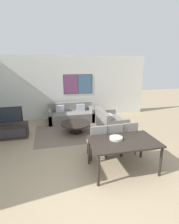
% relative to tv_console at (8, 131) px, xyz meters
% --- Properties ---
extents(ground_plane, '(24.00, 24.00, 0.00)m').
position_rel_tv_console_xyz_m(ground_plane, '(2.38, -3.46, -0.25)').
color(ground_plane, '#9E896B').
extents(wall_back, '(7.29, 0.09, 2.80)m').
position_rel_tv_console_xyz_m(wall_back, '(2.39, 1.92, 1.15)').
color(wall_back, silver).
rests_on(wall_back, ground_plane).
extents(area_rug, '(2.93, 2.04, 0.01)m').
position_rel_tv_console_xyz_m(area_rug, '(2.32, -0.06, -0.25)').
color(area_rug, '#706051').
rests_on(area_rug, ground_plane).
extents(tv_console, '(1.28, 0.48, 0.50)m').
position_rel_tv_console_xyz_m(tv_console, '(0.00, 0.00, 0.00)').
color(tv_console, black).
rests_on(tv_console, ground_plane).
extents(television, '(1.02, 0.20, 0.59)m').
position_rel_tv_console_xyz_m(television, '(0.00, 0.00, 0.54)').
color(television, '#2D2D33').
rests_on(television, tv_console).
extents(sofa_main, '(1.95, 0.86, 0.78)m').
position_rel_tv_console_xyz_m(sofa_main, '(2.32, 1.30, 0.02)').
color(sofa_main, slate).
rests_on(sofa_main, ground_plane).
extents(sofa_side, '(0.86, 1.50, 0.78)m').
position_rel_tv_console_xyz_m(sofa_side, '(3.62, -0.04, 0.02)').
color(sofa_side, slate).
rests_on(sofa_side, ground_plane).
extents(coffee_table, '(1.08, 1.08, 0.37)m').
position_rel_tv_console_xyz_m(coffee_table, '(2.32, -0.06, 0.03)').
color(coffee_table, black).
rests_on(coffee_table, ground_plane).
extents(dining_table, '(1.58, 0.97, 0.77)m').
position_rel_tv_console_xyz_m(dining_table, '(3.06, -2.61, 0.44)').
color(dining_table, black).
rests_on(dining_table, ground_plane).
extents(dining_chair_left, '(0.46, 0.46, 0.96)m').
position_rel_tv_console_xyz_m(dining_chair_left, '(2.61, -1.95, 0.27)').
color(dining_chair_left, gray).
rests_on(dining_chair_left, ground_plane).
extents(dining_chair_centre, '(0.46, 0.46, 0.96)m').
position_rel_tv_console_xyz_m(dining_chair_centre, '(3.06, -1.94, 0.27)').
color(dining_chair_centre, gray).
rests_on(dining_chair_centre, ground_plane).
extents(dining_chair_right, '(0.46, 0.46, 0.96)m').
position_rel_tv_console_xyz_m(dining_chair_right, '(3.51, -1.91, 0.27)').
color(dining_chair_right, gray).
rests_on(dining_chair_right, ground_plane).
extents(fruit_bowl, '(0.32, 0.32, 0.06)m').
position_rel_tv_console_xyz_m(fruit_bowl, '(2.91, -2.49, 0.55)').
color(fruit_bowl, '#B7B2A8').
rests_on(fruit_bowl, dining_table).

